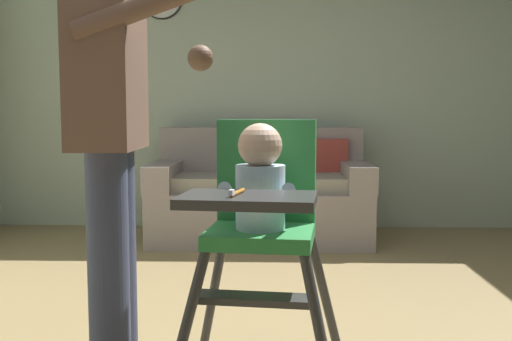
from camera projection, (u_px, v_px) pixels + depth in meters
The scene contains 4 objects.
wall_far at pixel (276, 78), 4.97m from camera, with size 5.60×0.06×2.54m, color #B6C5B0.
couch at pixel (261, 196), 4.55m from camera, with size 1.65×0.86×0.86m.
high_chair at pixel (261, 205), 2.03m from camera, with size 0.67×0.78×0.95m.
adult_standing at pixel (111, 128), 2.00m from camera, with size 0.52×0.49×1.63m.
Camera 1 is at (-0.03, -2.21, 0.97)m, focal length 41.20 mm.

